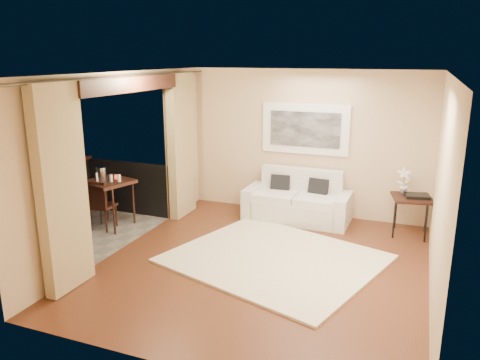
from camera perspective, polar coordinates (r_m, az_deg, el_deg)
The scene contains 18 objects.
floor at distance 6.89m, azimuth 2.76°, elevation -10.23°, with size 5.00×5.00×0.00m, color #5D301B.
room_shell at distance 7.20m, azimuth -13.57°, elevation 11.30°, with size 5.00×6.40×5.00m.
balcony at distance 8.38m, azimuth -19.24°, elevation -5.08°, with size 1.81×2.60×1.17m.
curtains at distance 7.36m, azimuth -12.88°, elevation 2.07°, with size 0.16×4.80×2.64m.
artwork at distance 8.71m, azimuth 7.95°, elevation 6.17°, with size 1.62×0.07×0.92m.
rug at distance 7.04m, azimuth 4.24°, elevation -9.51°, with size 2.81×2.45×0.04m, color beige.
sofa at distance 8.65m, azimuth 7.06°, elevation -2.71°, with size 1.90×0.84×0.91m.
side_table at distance 8.25m, azimuth 20.24°, elevation -2.31°, with size 0.73×0.73×0.67m.
tray at distance 8.22m, azimuth 20.78°, elevation -1.82°, with size 0.38×0.28×0.05m, color black.
orchid at distance 8.30m, azimuth 19.35°, elevation -0.09°, with size 0.24×0.16×0.45m, color white.
bistro_table at distance 8.39m, azimuth -15.75°, elevation -0.58°, with size 0.89×0.89×0.84m.
balcony_chair_far at distance 8.33m, azimuth -16.79°, elevation -2.57°, with size 0.41×0.41×0.89m.
balcony_chair_near at distance 7.67m, azimuth -24.00°, elevation -4.42°, with size 0.49×0.49×0.96m.
ice_bucket at distance 8.52m, azimuth -16.54°, elevation 0.85°, with size 0.18×0.18×0.20m, color white.
candle at distance 8.42m, azimuth -14.87°, elevation 0.35°, with size 0.06×0.06×0.07m, color red.
vase at distance 8.21m, azimuth -17.04°, elevation 0.22°, with size 0.04×0.04×0.18m, color white.
glass_a at distance 8.27m, azimuth -15.45°, elevation 0.21°, with size 0.06×0.06×0.12m, color silver.
glass_b at distance 8.24m, azimuth -14.54°, elevation 0.23°, with size 0.06×0.06×0.12m, color white.
Camera 1 is at (1.96, -5.92, 2.93)m, focal length 35.00 mm.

